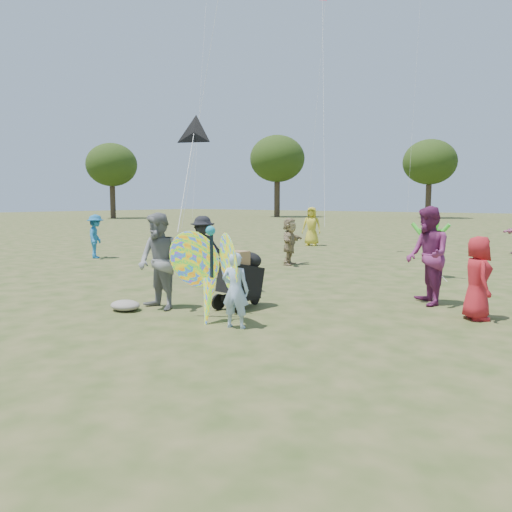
{
  "coord_description": "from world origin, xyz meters",
  "views": [
    {
      "loc": [
        4.78,
        -5.06,
        2.02
      ],
      "look_at": [
        -0.2,
        1.5,
        1.1
      ],
      "focal_mm": 35.0,
      "sensor_mm": 36.0,
      "label": 1
    }
  ],
  "objects": [
    {
      "name": "child_girl",
      "position": [
        -0.18,
        0.94,
        0.61
      ],
      "size": [
        0.51,
        0.42,
        1.21
      ],
      "primitive_type": "imported",
      "rotation": [
        0.0,
        0.0,
        3.48
      ],
      "color": "#A8C7EE",
      "rests_on": "ground"
    },
    {
      "name": "crowd_i",
      "position": [
        -10.19,
        5.4,
        0.77
      ],
      "size": [
        1.09,
        1.11,
        1.53
      ],
      "primitive_type": "imported",
      "rotation": [
        0.0,
        0.0,
        2.33
      ],
      "color": "#1E6AA6",
      "rests_on": "ground"
    },
    {
      "name": "delta_kite_rig",
      "position": [
        -2.66,
        2.61,
        3.41
      ],
      "size": [
        1.36,
        1.71,
        2.38
      ],
      "color": "black",
      "rests_on": "ground"
    },
    {
      "name": "crowd_e",
      "position": [
        1.64,
        4.56,
        0.96
      ],
      "size": [
        1.14,
        1.18,
        1.92
      ],
      "primitive_type": "imported",
      "rotation": [
        0.0,
        0.0,
        5.34
      ],
      "color": "#77275E",
      "rests_on": "ground"
    },
    {
      "name": "jogging_stroller",
      "position": [
        -1.02,
        2.14,
        0.61
      ],
      "size": [
        0.56,
        1.08,
        1.09
      ],
      "rotation": [
        0.0,
        0.0,
        -0.12
      ],
      "color": "black",
      "rests_on": "ground"
    },
    {
      "name": "crowd_d",
      "position": [
        -3.8,
        7.99,
        0.74
      ],
      "size": [
        0.78,
        1.44,
        1.48
      ],
      "primitive_type": "imported",
      "rotation": [
        0.0,
        0.0,
        1.83
      ],
      "color": "#99845E",
      "rests_on": "ground"
    },
    {
      "name": "crowd_g",
      "position": [
        -6.71,
        14.19,
        0.86
      ],
      "size": [
        0.98,
        0.8,
        1.73
      ],
      "primitive_type": "imported",
      "rotation": [
        0.0,
        0.0,
        0.33
      ],
      "color": "gold",
      "rests_on": "ground"
    },
    {
      "name": "adult_man",
      "position": [
        -2.17,
        1.13,
        0.9
      ],
      "size": [
        0.94,
        0.77,
        1.8
      ],
      "primitive_type": "imported",
      "rotation": [
        0.0,
        0.0,
        -0.1
      ],
      "color": "gray",
      "rests_on": "ground"
    },
    {
      "name": "crowd_a",
      "position": [
        2.72,
        3.86,
        0.71
      ],
      "size": [
        0.75,
        0.83,
        1.42
      ],
      "primitive_type": "imported",
      "rotation": [
        0.0,
        0.0,
        2.13
      ],
      "color": "#AB1B23",
      "rests_on": "ground"
    },
    {
      "name": "crowd_b",
      "position": [
        -3.85,
        4.09,
        0.82
      ],
      "size": [
        1.11,
        1.21,
        1.63
      ],
      "primitive_type": "imported",
      "rotation": [
        0.0,
        0.0,
        0.95
      ],
      "color": "black",
      "rests_on": "ground"
    },
    {
      "name": "butterfly_kite",
      "position": [
        -0.77,
        0.98,
        0.82
      ],
      "size": [
        1.74,
        0.75,
        1.81
      ],
      "color": "red",
      "rests_on": "ground"
    },
    {
      "name": "ground",
      "position": [
        0.0,
        0.0,
        0.0
      ],
      "size": [
        160.0,
        160.0,
        0.0
      ],
      "primitive_type": "plane",
      "color": "#51592B",
      "rests_on": "ground"
    },
    {
      "name": "alien_kite",
      "position": [
        0.56,
        8.0,
        0.97
      ],
      "size": [
        1.12,
        0.69,
        1.74
      ],
      "color": "#46E636",
      "rests_on": "ground"
    },
    {
      "name": "grey_bag",
      "position": [
        -2.61,
        0.68,
        0.09
      ],
      "size": [
        0.59,
        0.48,
        0.19
      ],
      "primitive_type": "ellipsoid",
      "color": "gray",
      "rests_on": "ground"
    }
  ]
}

